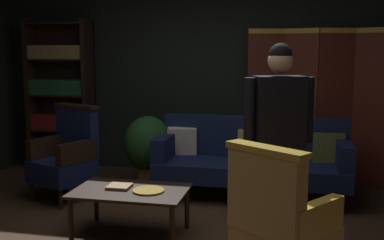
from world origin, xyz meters
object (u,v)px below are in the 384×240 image
at_px(velvet_couch, 252,157).
at_px(book_tan_leather, 119,186).
at_px(bookshelf, 61,92).
at_px(brass_tray, 148,191).
at_px(folding_screen, 317,104).
at_px(potted_plant, 148,146).
at_px(armchair_wing_left, 67,155).
at_px(coffee_table, 131,195).
at_px(armchair_gilt_accent, 280,223).
at_px(standing_figure, 279,127).

distance_m(velvet_couch, book_tan_leather, 1.72).
xyz_separation_m(bookshelf, brass_tray, (1.92, -2.14, -0.64)).
xyz_separation_m(folding_screen, potted_plant, (-1.96, -0.65, -0.49)).
relative_size(bookshelf, potted_plant, 2.37).
bearing_deg(armchair_wing_left, brass_tray, -35.69).
relative_size(velvet_couch, coffee_table, 2.12).
bearing_deg(brass_tray, book_tan_leather, 170.32).
bearing_deg(book_tan_leather, velvet_couch, 51.79).
distance_m(armchair_wing_left, brass_tray, 1.50).
distance_m(armchair_gilt_accent, armchair_wing_left, 2.86).
distance_m(coffee_table, armchair_gilt_accent, 1.52).
bearing_deg(armchair_gilt_accent, book_tan_leather, 151.87).
xyz_separation_m(velvet_couch, armchair_gilt_accent, (0.38, -2.13, 0.04)).
height_order(folding_screen, standing_figure, folding_screen).
xyz_separation_m(folding_screen, standing_figure, (-0.38, -2.11, 0.04)).
relative_size(velvet_couch, armchair_wing_left, 2.04).
xyz_separation_m(velvet_couch, book_tan_leather, (-1.07, -1.35, -0.02)).
xyz_separation_m(bookshelf, potted_plant, (1.45, -0.66, -0.56)).
xyz_separation_m(armchair_wing_left, book_tan_leather, (0.93, -0.82, -0.06)).
relative_size(book_tan_leather, brass_tray, 0.72).
bearing_deg(standing_figure, armchair_gilt_accent, -85.99).
bearing_deg(velvet_couch, potted_plant, 176.11).
bearing_deg(folding_screen, standing_figure, -100.35).
bearing_deg(armchair_wing_left, velvet_couch, 14.85).
height_order(folding_screen, armchair_wing_left, folding_screen).
xyz_separation_m(bookshelf, coffee_table, (1.75, -2.13, -0.69)).
height_order(velvet_couch, armchair_gilt_accent, armchair_gilt_accent).
height_order(armchair_gilt_accent, armchair_wing_left, same).
height_order(armchair_gilt_accent, standing_figure, standing_figure).
distance_m(velvet_couch, potted_plant, 1.25).
xyz_separation_m(bookshelf, armchair_wing_left, (0.71, -1.27, -0.57)).
height_order(bookshelf, armchair_wing_left, bookshelf).
height_order(folding_screen, coffee_table, folding_screen).
distance_m(armchair_gilt_accent, book_tan_leather, 1.64).
bearing_deg(armchair_gilt_accent, bookshelf, 137.05).
bearing_deg(coffee_table, brass_tray, -5.79).
bearing_deg(velvet_couch, armchair_gilt_accent, -79.87).
xyz_separation_m(bookshelf, book_tan_leather, (1.63, -2.09, -0.63)).
height_order(armchair_gilt_accent, book_tan_leather, armchair_gilt_accent).
height_order(coffee_table, standing_figure, standing_figure).
relative_size(bookshelf, brass_tray, 7.34).
bearing_deg(armchair_wing_left, standing_figure, -20.02).
bearing_deg(coffee_table, bookshelf, 129.50).
xyz_separation_m(coffee_table, armchair_gilt_accent, (1.33, -0.74, 0.12)).
distance_m(velvet_couch, armchair_gilt_accent, 2.16).
relative_size(standing_figure, book_tan_leather, 8.45).
bearing_deg(folding_screen, potted_plant, -161.74).
bearing_deg(armchair_wing_left, armchair_gilt_accent, -33.93).
bearing_deg(bookshelf, folding_screen, -0.14).
bearing_deg(armchair_wing_left, coffee_table, -39.29).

